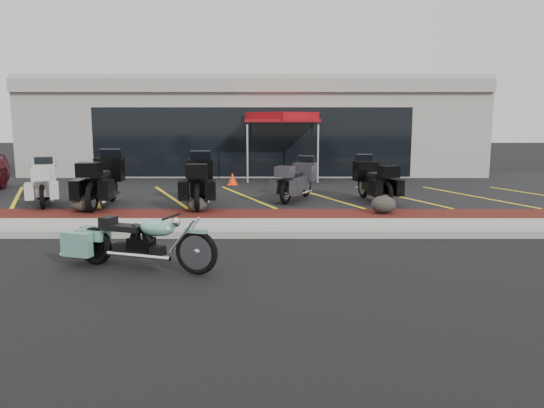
{
  "coord_description": "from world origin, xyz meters",
  "views": [
    {
      "loc": [
        0.77,
        -9.53,
        2.35
      ],
      "look_at": [
        0.76,
        1.2,
        0.63
      ],
      "focal_mm": 35.0,
      "sensor_mm": 36.0,
      "label": 1
    }
  ],
  "objects_px": {
    "touring_white": "(45,179)",
    "traffic_cone": "(233,179)",
    "hero_cruiser": "(196,246)",
    "popup_canopy": "(282,119)"
  },
  "relations": [
    {
      "from": "touring_white",
      "to": "traffic_cone",
      "type": "distance_m",
      "value": 6.04
    },
    {
      "from": "popup_canopy",
      "to": "hero_cruiser",
      "type": "bearing_deg",
      "value": -74.19
    },
    {
      "from": "hero_cruiser",
      "to": "traffic_cone",
      "type": "bearing_deg",
      "value": 110.21
    },
    {
      "from": "hero_cruiser",
      "to": "traffic_cone",
      "type": "xyz_separation_m",
      "value": [
        -0.21,
        10.1,
        -0.11
      ]
    },
    {
      "from": "hero_cruiser",
      "to": "touring_white",
      "type": "distance_m",
      "value": 8.24
    },
    {
      "from": "traffic_cone",
      "to": "popup_canopy",
      "type": "height_order",
      "value": "popup_canopy"
    },
    {
      "from": "traffic_cone",
      "to": "touring_white",
      "type": "bearing_deg",
      "value": -143.46
    },
    {
      "from": "touring_white",
      "to": "traffic_cone",
      "type": "bearing_deg",
      "value": -73.9
    },
    {
      "from": "touring_white",
      "to": "hero_cruiser",
      "type": "bearing_deg",
      "value": -162.62
    },
    {
      "from": "touring_white",
      "to": "traffic_cone",
      "type": "xyz_separation_m",
      "value": [
        4.84,
        3.59,
        -0.4
      ]
    }
  ]
}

